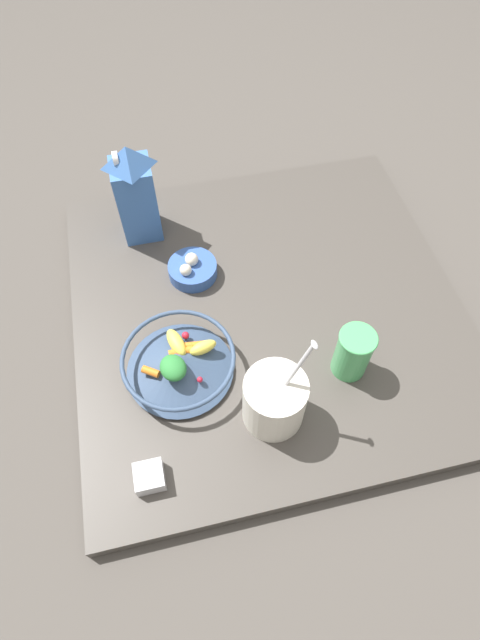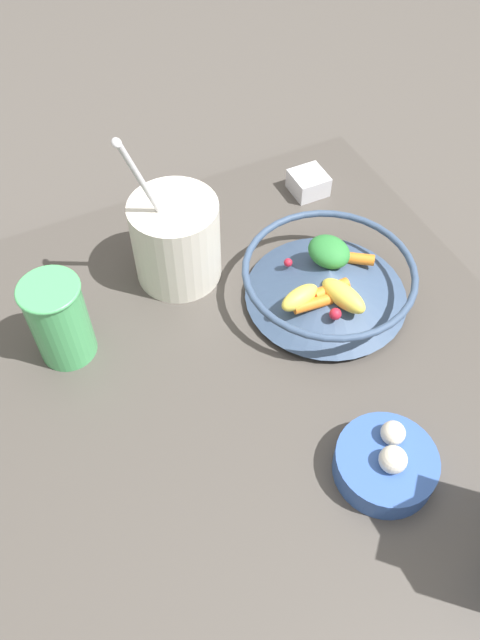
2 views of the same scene
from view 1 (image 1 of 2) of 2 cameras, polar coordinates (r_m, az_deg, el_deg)
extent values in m
plane|color=#4C4742|center=(1.21, 3.08, 0.80)|extent=(6.00, 6.00, 0.00)
cube|color=#47423D|center=(1.20, 3.12, 1.27)|extent=(0.91, 0.91, 0.04)
cylinder|color=#384C6B|center=(1.09, -6.81, -5.71)|extent=(0.13, 0.13, 0.01)
cone|color=#384C6B|center=(1.07, -6.97, -4.97)|extent=(0.23, 0.23, 0.05)
torus|color=#384C6B|center=(1.05, -7.11, -4.32)|extent=(0.24, 0.24, 0.01)
ellipsoid|color=#EFD64C|center=(1.06, -4.25, -3.16)|extent=(0.04, 0.07, 0.03)
ellipsoid|color=#EFD64C|center=(1.07, -7.30, -2.57)|extent=(0.08, 0.05, 0.03)
cylinder|color=orange|center=(1.07, -6.77, -3.65)|extent=(0.02, 0.05, 0.02)
cylinder|color=orange|center=(1.07, -5.05, -2.85)|extent=(0.02, 0.05, 0.02)
cylinder|color=orange|center=(1.05, -10.17, -5.82)|extent=(0.03, 0.04, 0.02)
sphere|color=red|center=(1.05, -6.42, -5.32)|extent=(0.01, 0.01, 0.01)
sphere|color=red|center=(1.04, -4.61, -6.80)|extent=(0.01, 0.01, 0.01)
sphere|color=red|center=(1.09, -6.25, -1.76)|extent=(0.02, 0.02, 0.02)
sphere|color=red|center=(1.06, -6.91, -3.95)|extent=(0.02, 0.02, 0.02)
sphere|color=red|center=(1.07, -5.32, -3.41)|extent=(0.01, 0.01, 0.01)
ellipsoid|color=#2D7F38|center=(1.03, -7.65, -5.44)|extent=(0.07, 0.07, 0.03)
cube|color=#3D6BB2|center=(1.28, -11.67, 13.25)|extent=(0.09, 0.09, 0.21)
pyramid|color=#3D6BB2|center=(1.20, -12.79, 17.80)|extent=(0.09, 0.09, 0.05)
cylinder|color=white|center=(1.20, -14.02, 17.45)|extent=(0.03, 0.01, 0.03)
cylinder|color=silver|center=(0.99, 3.94, -9.19)|extent=(0.12, 0.12, 0.13)
cylinder|color=white|center=(0.94, 4.12, -7.88)|extent=(0.11, 0.11, 0.02)
cylinder|color=silver|center=(0.91, 6.04, -6.18)|extent=(0.01, 0.07, 0.18)
ellipsoid|color=silver|center=(0.84, 8.44, -2.82)|extent=(0.02, 0.01, 0.01)
cylinder|color=#4CB266|center=(1.07, 12.78, -3.69)|extent=(0.07, 0.07, 0.13)
torus|color=#4CB266|center=(1.01, 13.41, -2.01)|extent=(0.08, 0.08, 0.01)
cube|color=silver|center=(1.00, -10.31, -17.22)|extent=(0.06, 0.06, 0.03)
cube|color=brown|center=(1.01, -10.26, -17.30)|extent=(0.05, 0.05, 0.02)
cylinder|color=#3356A3|center=(1.23, -5.43, 5.75)|extent=(0.12, 0.12, 0.04)
sphere|color=silver|center=(1.21, -5.55, 6.92)|extent=(0.03, 0.03, 0.03)
sphere|color=silver|center=(1.19, -6.22, 5.71)|extent=(0.03, 0.03, 0.03)
camera|label=2|loc=(1.08, 8.25, 41.39)|focal=35.00mm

